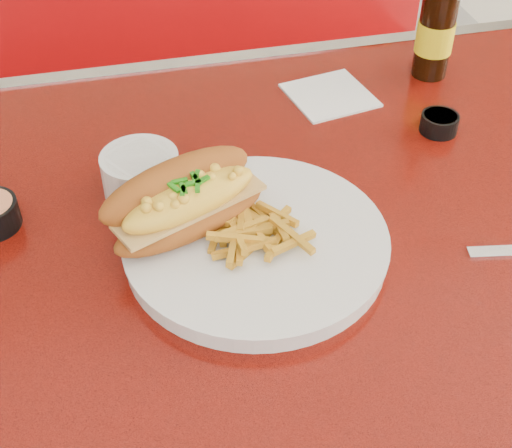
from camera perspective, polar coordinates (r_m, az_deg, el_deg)
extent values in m
cube|color=#B7180B|center=(0.85, 3.45, -0.62)|extent=(1.20, 0.80, 0.04)
cube|color=silver|center=(1.17, -2.11, 12.27)|extent=(1.22, 0.03, 0.04)
cylinder|color=silver|center=(1.14, 2.66, -14.90)|extent=(0.09, 0.09, 0.72)
cube|color=#A50B0D|center=(1.77, -4.23, 3.25)|extent=(1.20, 0.50, 0.45)
cylinder|color=silver|center=(0.79, 0.00, -1.64)|extent=(0.32, 0.32, 0.02)
cylinder|color=silver|center=(0.78, 0.00, -1.04)|extent=(0.33, 0.33, 0.00)
ellipsoid|color=#9C5019|center=(0.79, -5.21, 0.56)|extent=(0.20, 0.13, 0.04)
cube|color=tan|center=(0.78, -5.28, 1.43)|extent=(0.18, 0.11, 0.01)
ellipsoid|color=yellow|center=(0.77, -5.33, 2.02)|extent=(0.17, 0.11, 0.04)
ellipsoid|color=#9C5019|center=(0.78, -6.37, 3.12)|extent=(0.20, 0.14, 0.07)
cube|color=silver|center=(0.75, 3.35, -3.30)|extent=(0.02, 0.14, 0.00)
cube|color=silver|center=(0.81, 1.52, 0.62)|extent=(0.02, 0.03, 0.00)
cylinder|color=silver|center=(0.87, -9.19, 4.01)|extent=(0.11, 0.11, 0.05)
cylinder|color=black|center=(0.86, -9.35, 5.22)|extent=(0.09, 0.09, 0.01)
cylinder|color=black|center=(1.01, 14.45, 7.82)|extent=(0.06, 0.06, 0.03)
cylinder|color=#D87A4E|center=(1.00, 14.55, 8.31)|extent=(0.05, 0.05, 0.01)
cylinder|color=black|center=(1.12, 14.17, 14.62)|extent=(0.06, 0.06, 0.14)
cylinder|color=yellow|center=(1.12, 14.12, 14.33)|extent=(0.06, 0.06, 0.05)
cube|color=white|center=(1.06, 5.92, 10.21)|extent=(0.13, 0.13, 0.00)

